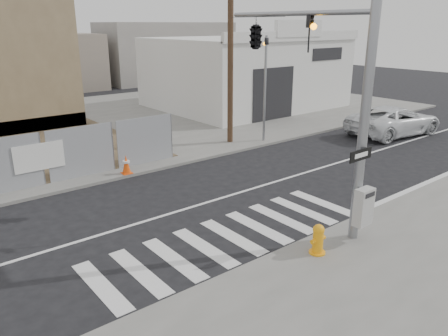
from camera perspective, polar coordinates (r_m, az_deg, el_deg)
ground at (r=14.56m, az=-5.23°, el=-5.42°), size 100.00×100.00×0.00m
sidewalk_far at (r=26.83m, az=-22.14°, el=4.51°), size 50.00×20.00×0.12m
signal_pole at (r=13.41m, az=8.41°, el=13.60°), size 0.96×5.87×7.00m
far_signal_pole at (r=22.08m, az=5.42°, el=12.10°), size 0.16×0.20×5.60m
concrete_wall_right at (r=26.27m, az=-24.12°, el=11.38°), size 5.50×1.30×8.00m
auto_shop at (r=32.34m, az=2.69°, el=12.43°), size 12.00×10.20×5.95m
utility_pole_right at (r=21.64m, az=0.85°, el=16.63°), size 1.60×0.28×10.00m
fire_hydrant at (r=11.74m, az=12.18°, el=-9.06°), size 0.50×0.45×0.82m
suv at (r=25.88m, az=21.35°, el=5.81°), size 5.99×3.31×1.59m
traffic_cone_d at (r=17.87m, az=-12.65°, el=0.44°), size 0.41×0.41×0.76m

